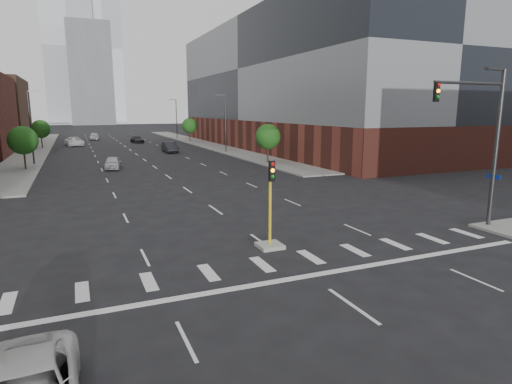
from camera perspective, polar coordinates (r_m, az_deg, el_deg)
ground at (r=14.63m, az=17.51°, el=-17.40°), size 400.00×400.00×0.00m
sidewalk_left_far at (r=84.15m, az=-27.31°, el=5.16°), size 5.00×92.00×0.15m
sidewalk_right_far at (r=87.17m, az=-7.18°, el=6.45°), size 5.00×92.00×0.15m
building_right_main at (r=79.50m, az=5.94°, el=13.93°), size 24.00×70.00×22.00m
tower_left at (r=231.35m, az=-23.70°, el=17.09°), size 22.00×22.00×70.00m
tower_right at (r=272.30m, az=-19.77°, el=17.36°), size 20.00×20.00×80.00m
tower_mid at (r=210.36m, az=-21.21°, el=14.40°), size 18.00×18.00×44.00m
median_traffic_signal at (r=21.33m, az=1.91°, el=-4.97°), size 1.20×1.20×4.40m
mast_arm_signal at (r=27.32m, az=28.41°, el=7.19°), size 5.12×0.90×9.07m
streetlight_right_a at (r=68.31m, az=-4.15°, el=9.43°), size 1.60×0.22×9.07m
streetlight_right_b at (r=102.06m, az=-10.61°, el=9.78°), size 1.60×0.22×9.07m
streetlight_left at (r=59.85m, az=-27.79°, el=7.99°), size 1.60×0.22×9.07m
tree_left_near at (r=55.00m, az=-28.65°, el=6.07°), size 3.20×3.20×4.85m
tree_left_far at (r=84.87m, az=-26.78°, el=7.50°), size 3.20×3.20×4.85m
tree_right_near at (r=54.66m, az=1.59°, el=7.37°), size 3.20×3.20×4.85m
tree_right_far at (r=92.51m, az=-8.86°, el=8.72°), size 3.20×3.20×4.85m
car_near_left at (r=52.32m, az=-18.56°, el=3.72°), size 2.37×4.54×1.48m
car_mid_right at (r=70.11m, az=-11.41°, el=5.88°), size 1.89×5.22×1.71m
car_far_left at (r=88.37m, az=-23.05°, el=6.22°), size 3.66×6.38×1.67m
car_deep_right at (r=92.15m, az=-15.58°, el=6.77°), size 2.63×5.07×1.40m
car_distant at (r=104.30m, az=-20.76°, el=6.98°), size 2.27×5.00×1.66m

